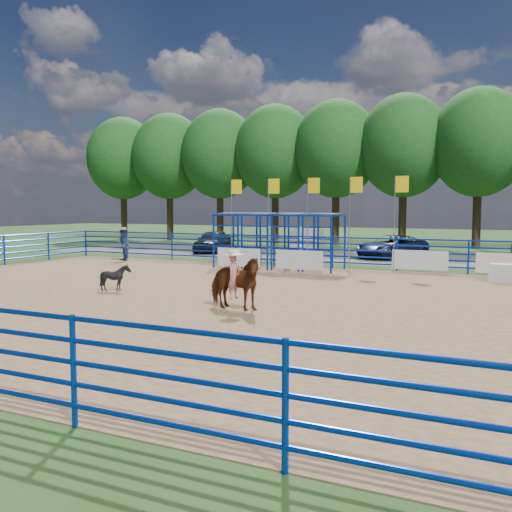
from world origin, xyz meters
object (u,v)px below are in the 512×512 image
announcer_table (509,274)px  car_b (308,243)px  spectator_cowboy (123,244)px  horse_and_rider (234,280)px  calf (116,278)px  car_c (392,247)px  car_a (213,241)px

announcer_table → car_b: car_b is taller
spectator_cowboy → horse_and_rider: bearing=-40.2°
calf → car_b: car_b is taller
calf → car_c: bearing=-5.5°
spectator_cowboy → car_b: size_ratio=0.37×
announcer_table → car_c: size_ratio=0.29×
calf → car_a: (-5.34, 15.85, 0.23)m
spectator_cowboy → car_c: bearing=32.2°
horse_and_rider → car_c: size_ratio=0.50×
horse_and_rider → calf: (-5.30, 1.37, -0.38)m
announcer_table → car_a: size_ratio=0.32×
car_a → car_b: (6.41, -0.07, 0.09)m
announcer_table → car_b: (-10.94, 7.68, 0.43)m
announcer_table → car_c: 10.62m
car_c → announcer_table: bearing=-29.2°
car_a → car_c: size_ratio=0.89×
horse_and_rider → car_a: (-10.64, 17.21, -0.15)m
announcer_table → calf: 14.49m
announcer_table → horse_and_rider: bearing=-125.4°
car_b → car_c: 4.75m
announcer_table → spectator_cowboy: bearing=177.8°
car_c → car_b: bearing=-144.6°
horse_and_rider → calf: 5.48m
announcer_table → calf: (-12.01, -8.10, 0.11)m
calf → spectator_cowboy: 11.11m
horse_and_rider → car_b: size_ratio=0.48×
spectator_cowboy → car_b: (7.82, 6.97, -0.10)m
calf → car_c: car_c is taller
horse_and_rider → car_a: size_ratio=0.56×
spectator_cowboy → car_a: (1.41, 7.04, -0.19)m
horse_and_rider → spectator_cowboy: (-12.05, 10.18, 0.04)m
announcer_table → spectator_cowboy: 18.78m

